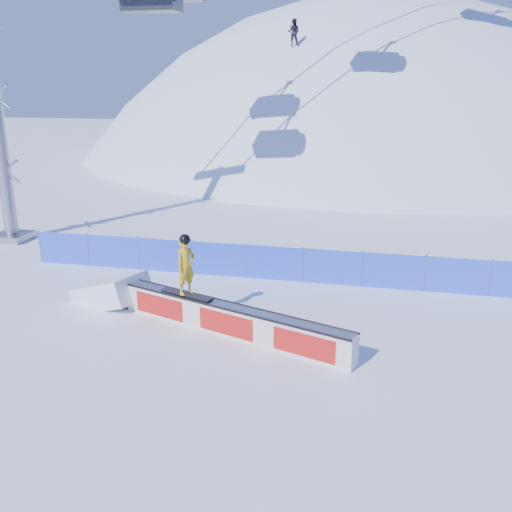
# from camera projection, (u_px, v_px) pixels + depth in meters

# --- Properties ---
(ground) EXTENTS (160.00, 160.00, 0.00)m
(ground) POSITION_uv_depth(u_px,v_px,m) (315.00, 341.00, 15.15)
(ground) COLOR white
(ground) RESTS_ON ground
(snow_hill) EXTENTS (64.00, 64.00, 64.00)m
(snow_hill) POSITION_uv_depth(u_px,v_px,m) (360.00, 326.00, 59.59)
(snow_hill) COLOR white
(snow_hill) RESTS_ON ground
(safety_fence) EXTENTS (22.05, 0.05, 1.30)m
(safety_fence) POSITION_uv_depth(u_px,v_px,m) (332.00, 267.00, 19.16)
(safety_fence) COLOR blue
(safety_fence) RESTS_ON ground
(rail_box) EXTENTS (6.97, 2.88, 0.87)m
(rail_box) POSITION_uv_depth(u_px,v_px,m) (231.00, 320.00, 15.37)
(rail_box) COLOR silver
(rail_box) RESTS_ON ground
(snow_ramp) EXTENTS (2.63, 2.11, 1.43)m
(snow_ramp) POSITION_uv_depth(u_px,v_px,m) (112.00, 302.00, 17.81)
(snow_ramp) COLOR white
(snow_ramp) RESTS_ON ground
(snowboarder) EXTENTS (1.69, 0.85, 1.76)m
(snowboarder) POSITION_uv_depth(u_px,v_px,m) (186.00, 265.00, 15.75)
(snowboarder) COLOR black
(snowboarder) RESTS_ON rail_box
(distant_skiers) EXTENTS (19.32, 12.63, 8.75)m
(distant_skiers) POSITION_uv_depth(u_px,v_px,m) (421.00, 13.00, 39.81)
(distant_skiers) COLOR black
(distant_skiers) RESTS_ON ground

